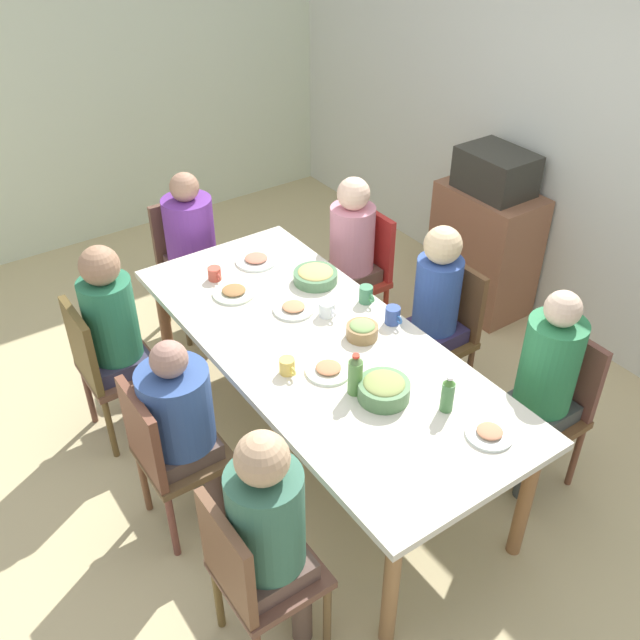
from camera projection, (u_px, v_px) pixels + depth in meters
The scene contains 35 objects.
ground_plane at pixel (320, 450), 4.08m from camera, with size 7.57×7.57×0.00m, color #C6B382.
wall_back at pixel (609, 153), 4.30m from camera, with size 6.55×0.12×2.60m, color silver.
wall_left at pixel (83, 80), 5.47m from camera, with size 0.12×4.38×2.60m, color silver.
dining_table at pixel (320, 355), 3.67m from camera, with size 2.40×1.01×0.77m.
chair_0 at pixel (105, 364), 3.90m from camera, with size 0.40×0.40×0.90m.
person_0 at pixel (114, 327), 3.82m from camera, with size 0.30×0.30×1.22m.
chair_1 at pixel (188, 258), 4.83m from camera, with size 0.40×0.40×0.90m.
person_1 at pixel (191, 239), 4.66m from camera, with size 0.32×0.32×1.16m.
chair_2 at pixel (252, 572), 2.83m from camera, with size 0.40×0.40×0.90m.
person_2 at pixel (269, 527), 2.75m from camera, with size 0.30×0.30×1.22m.
chair_3 at pixel (167, 452), 3.37m from camera, with size 0.40×0.40×0.90m.
person_3 at pixel (180, 417), 3.31m from camera, with size 0.34×0.34×1.12m.
chair_4 at pixel (443, 327), 4.19m from camera, with size 0.40×0.40×0.90m.
person_4 at pixel (434, 304), 4.03m from camera, with size 0.30×0.30×1.19m.
chair_5 at pixel (361, 269), 4.72m from camera, with size 0.40×0.40×0.90m.
person_5 at pixel (350, 247), 4.56m from camera, with size 0.30×0.30×1.18m.
chair_6 at pixel (549, 402), 3.65m from camera, with size 0.40×0.40×0.90m.
person_6 at pixel (545, 378), 3.49m from camera, with size 0.30×0.30×1.22m.
plate_0 at pixel (294, 308), 3.86m from camera, with size 0.22×0.22×0.04m.
plate_1 at pixel (256, 260), 4.28m from camera, with size 0.25×0.25×0.04m.
plate_2 at pixel (489, 433), 3.08m from camera, with size 0.21×0.21×0.04m.
plate_3 at pixel (328, 370), 3.44m from camera, with size 0.23×0.23×0.04m.
plate_4 at pixel (234, 292), 3.99m from camera, with size 0.24×0.24×0.04m.
bowl_0 at pixel (384, 389), 3.26m from camera, with size 0.24×0.24×0.11m.
bowl_1 at pixel (362, 330), 3.65m from camera, with size 0.17×0.17×0.09m.
bowl_2 at pixel (315, 275), 4.08m from camera, with size 0.25×0.25×0.08m.
cup_0 at pixel (287, 366), 3.42m from camera, with size 0.11×0.08×0.08m.
cup_1 at pixel (215, 274), 4.10m from camera, with size 0.11×0.08×0.08m.
cup_2 at pixel (366, 295), 3.91m from camera, with size 0.11×0.08×0.10m.
cup_3 at pixel (393, 315), 3.75m from camera, with size 0.12×0.08×0.10m.
cup_4 at pixel (327, 309), 3.81m from camera, with size 0.12×0.09×0.08m.
bottle_0 at pixel (448, 394), 3.18m from camera, with size 0.06×0.06×0.19m.
bottle_1 at pixel (355, 375), 3.26m from camera, with size 0.07×0.07×0.22m.
side_cabinet at pixel (484, 249), 5.06m from camera, with size 0.70×0.44×0.90m, color #8D5B40.
microwave at pixel (496, 172), 4.71m from camera, with size 0.48×0.36×0.28m, color #2E2D26.
Camera 1 is at (2.36, -1.64, 2.98)m, focal length 39.88 mm.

